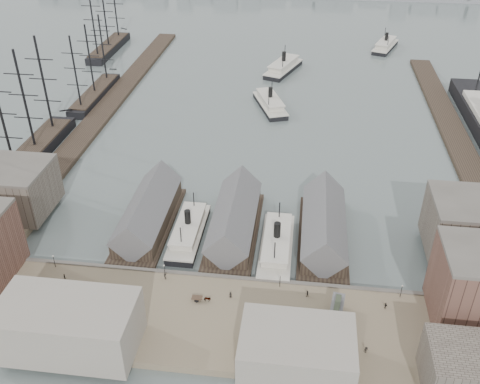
# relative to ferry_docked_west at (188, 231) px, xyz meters

# --- Properties ---
(ground) EXTENTS (900.00, 900.00, 0.00)m
(ground) POSITION_rel_ferry_docked_west_xyz_m (13.00, -13.01, -2.31)
(ground) COLOR #556361
(ground) RESTS_ON ground
(quay) EXTENTS (180.00, 30.00, 2.00)m
(quay) POSITION_rel_ferry_docked_west_xyz_m (13.00, -33.01, -1.31)
(quay) COLOR #786951
(quay) RESTS_ON ground
(seawall) EXTENTS (180.00, 1.20, 2.30)m
(seawall) POSITION_rel_ferry_docked_west_xyz_m (13.00, -18.21, -1.16)
(seawall) COLOR #59544C
(seawall) RESTS_ON ground
(west_wharf) EXTENTS (10.00, 220.00, 1.60)m
(west_wharf) POSITION_rel_ferry_docked_west_xyz_m (-55.00, 86.99, -1.51)
(west_wharf) COLOR #2D231C
(west_wharf) RESTS_ON ground
(east_wharf) EXTENTS (10.00, 180.00, 1.60)m
(east_wharf) POSITION_rel_ferry_docked_west_xyz_m (91.00, 76.99, -1.51)
(east_wharf) COLOR #2D231C
(east_wharf) RESTS_ON ground
(ferry_shed_west) EXTENTS (14.00, 42.00, 12.60)m
(ferry_shed_west) POSITION_rel_ferry_docked_west_xyz_m (-13.00, 3.87, 2.33)
(ferry_shed_west) COLOR #2D231C
(ferry_shed_west) RESTS_ON ground
(ferry_shed_center) EXTENTS (14.00, 42.00, 12.60)m
(ferry_shed_center) POSITION_rel_ferry_docked_west_xyz_m (13.00, 3.87, 2.33)
(ferry_shed_center) COLOR #2D231C
(ferry_shed_center) RESTS_ON ground
(ferry_shed_east) EXTENTS (14.00, 42.00, 12.60)m
(ferry_shed_east) POSITION_rel_ferry_docked_west_xyz_m (39.00, 3.87, 2.33)
(ferry_shed_east) COLOR #2D231C
(ferry_shed_east) RESTS_ON ground
(warehouse_west_back) EXTENTS (26.00, 20.00, 14.00)m
(warehouse_west_back) POSITION_rel_ferry_docked_west_xyz_m (-57.00, 4.99, 6.69)
(warehouse_west_back) COLOR #60564C
(warehouse_west_back) RESTS_ON west_land
(street_bldg_center) EXTENTS (24.00, 16.00, 10.00)m
(street_bldg_center) POSITION_rel_ferry_docked_west_xyz_m (33.00, -45.01, 4.69)
(street_bldg_center) COLOR gray
(street_bldg_center) RESTS_ON quay
(street_bldg_west) EXTENTS (30.00, 16.00, 12.00)m
(street_bldg_west) POSITION_rel_ferry_docked_west_xyz_m (-17.00, -45.01, 5.69)
(street_bldg_west) COLOR gray
(street_bldg_west) RESTS_ON quay
(street_bldg_east) EXTENTS (18.00, 14.00, 11.00)m
(street_bldg_east) POSITION_rel_ferry_docked_west_xyz_m (68.00, -46.01, 5.19)
(street_bldg_east) COLOR #60564C
(street_bldg_east) RESTS_ON quay
(lamp_post_far_w) EXTENTS (0.44, 0.44, 3.92)m
(lamp_post_far_w) POSITION_rel_ferry_docked_west_xyz_m (-32.00, -20.01, 2.40)
(lamp_post_far_w) COLOR black
(lamp_post_far_w) RESTS_ON quay
(lamp_post_near_w) EXTENTS (0.44, 0.44, 3.92)m
(lamp_post_near_w) POSITION_rel_ferry_docked_west_xyz_m (-2.00, -20.01, 2.40)
(lamp_post_near_w) COLOR black
(lamp_post_near_w) RESTS_ON quay
(lamp_post_near_e) EXTENTS (0.44, 0.44, 3.92)m
(lamp_post_near_e) POSITION_rel_ferry_docked_west_xyz_m (28.00, -20.01, 2.40)
(lamp_post_near_e) COLOR black
(lamp_post_near_e) RESTS_ON quay
(lamp_post_far_e) EXTENTS (0.44, 0.44, 3.92)m
(lamp_post_far_e) POSITION_rel_ferry_docked_west_xyz_m (58.00, -20.01, 2.40)
(lamp_post_far_e) COLOR black
(lamp_post_far_e) RESTS_ON quay
(ferry_docked_west) EXTENTS (8.29, 27.64, 9.87)m
(ferry_docked_west) POSITION_rel_ferry_docked_west_xyz_m (0.00, 0.00, 0.00)
(ferry_docked_west) COLOR black
(ferry_docked_west) RESTS_ON ground
(ferry_docked_east) EXTENTS (8.81, 29.36, 10.48)m
(ferry_docked_east) POSITION_rel_ferry_docked_west_xyz_m (26.00, -3.56, 0.14)
(ferry_docked_east) COLOR black
(ferry_docked_east) RESTS_ON ground
(ferry_open_near) EXTENTS (18.06, 29.91, 10.25)m
(ferry_open_near) POSITION_rel_ferry_docked_west_xyz_m (16.12, 96.53, 0.09)
(ferry_open_near) COLOR black
(ferry_open_near) RESTS_ON ground
(ferry_open_mid) EXTENTS (19.18, 32.33, 11.07)m
(ferry_open_mid) POSITION_rel_ferry_docked_west_xyz_m (19.17, 143.74, 0.28)
(ferry_open_mid) COLOR black
(ferry_open_mid) RESTS_ON ground
(ferry_open_far) EXTENTS (17.63, 29.28, 10.03)m
(ferry_open_far) POSITION_rel_ferry_docked_west_xyz_m (74.81, 188.22, 0.04)
(ferry_open_far) COLOR black
(ferry_open_far) RESTS_ON ground
(sailing_ship_near) EXTENTS (9.77, 67.31, 40.17)m
(sailing_ship_near) POSITION_rel_ferry_docked_west_xyz_m (-66.71, 34.25, 0.64)
(sailing_ship_near) COLOR black
(sailing_ship_near) RESTS_ON ground
(sailing_ship_mid) EXTENTS (8.17, 47.22, 33.60)m
(sailing_ship_mid) POSITION_rel_ferry_docked_west_xyz_m (-64.33, 97.49, 0.09)
(sailing_ship_mid) COLOR black
(sailing_ship_mid) RESTS_ON ground
(sailing_ship_far) EXTENTS (9.05, 50.28, 37.21)m
(sailing_ship_far) POSITION_rel_ferry_docked_west_xyz_m (-80.80, 164.45, 0.37)
(sailing_ship_far) COLOR black
(sailing_ship_far) RESTS_ON ground
(tram) EXTENTS (4.58, 11.59, 4.01)m
(tram) POSITION_rel_ferry_docked_west_xyz_m (41.73, -30.35, 1.74)
(tram) COLOR black
(tram) RESTS_ON quay
(horse_cart_left) EXTENTS (4.35, 4.21, 1.64)m
(horse_cart_left) POSITION_rel_ferry_docked_west_xyz_m (-27.85, -29.74, 0.51)
(horse_cart_left) COLOR black
(horse_cart_left) RESTS_ON quay
(horse_cart_center) EXTENTS (4.80, 1.51, 1.51)m
(horse_cart_center) POSITION_rel_ferry_docked_west_xyz_m (9.76, -27.72, 0.47)
(horse_cart_center) COLOR black
(horse_cart_center) RESTS_ON quay
(horse_cart_right) EXTENTS (4.76, 2.20, 1.60)m
(horse_cart_right) POSITION_rel_ferry_docked_west_xyz_m (33.68, -34.72, 0.50)
(horse_cart_right) COLOR black
(horse_cart_right) RESTS_ON quay
(pedestrian_0) EXTENTS (0.81, 0.74, 1.82)m
(pedestrian_0) POSITION_rel_ferry_docked_west_xyz_m (-27.43, -24.55, 0.59)
(pedestrian_0) COLOR black
(pedestrian_0) RESTS_ON quay
(pedestrian_1) EXTENTS (1.02, 0.92, 1.72)m
(pedestrian_1) POSITION_rel_ferry_docked_west_xyz_m (-30.02, -30.87, 0.55)
(pedestrian_1) COLOR black
(pedestrian_1) RESTS_ON quay
(pedestrian_2) EXTENTS (1.19, 1.31, 1.76)m
(pedestrian_2) POSITION_rel_ferry_docked_west_xyz_m (-1.66, -21.01, 0.57)
(pedestrian_2) COLOR black
(pedestrian_2) RESTS_ON quay
(pedestrian_3) EXTENTS (0.82, 1.10, 1.73)m
(pedestrian_3) POSITION_rel_ferry_docked_west_xyz_m (-4.47, -36.02, 0.55)
(pedestrian_3) COLOR black
(pedestrian_3) RESTS_ON quay
(pedestrian_4) EXTENTS (0.92, 0.75, 1.63)m
(pedestrian_4) POSITION_rel_ferry_docked_west_xyz_m (16.09, -25.47, 0.50)
(pedestrian_4) COLOR black
(pedestrian_4) RESTS_ON quay
(pedestrian_5) EXTENTS (0.76, 0.80, 1.78)m
(pedestrian_5) POSITION_rel_ferry_docked_west_xyz_m (28.65, -32.60, 0.58)
(pedestrian_5) COLOR black
(pedestrian_5) RESTS_ON quay
(pedestrian_6) EXTENTS (1.10, 1.02, 1.81)m
(pedestrian_6) POSITION_rel_ferry_docked_west_xyz_m (34.94, -22.69, 0.59)
(pedestrian_6) COLOR black
(pedestrian_6) RESTS_ON quay
(pedestrian_7) EXTENTS (1.29, 1.05, 1.75)m
(pedestrian_7) POSITION_rel_ferry_docked_west_xyz_m (48.27, -38.98, 0.56)
(pedestrian_7) COLOR black
(pedestrian_7) RESTS_ON quay
(pedestrian_8) EXTENTS (1.05, 0.99, 1.74)m
(pedestrian_8) POSITION_rel_ferry_docked_west_xyz_m (53.91, -24.40, 0.56)
(pedestrian_8) COLOR black
(pedestrian_8) RESTS_ON quay
(pedestrian_9) EXTENTS (0.99, 0.96, 1.72)m
(pedestrian_9) POSITION_rel_ferry_docked_west_xyz_m (67.55, -36.45, 0.55)
(pedestrian_9) COLOR black
(pedestrian_9) RESTS_ON quay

